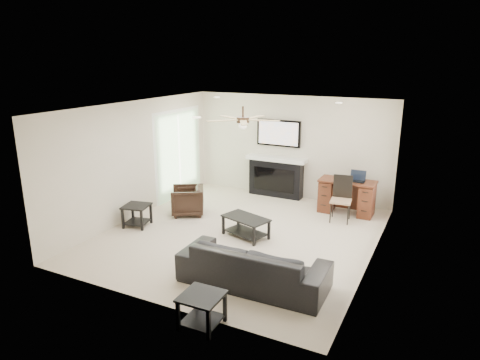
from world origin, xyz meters
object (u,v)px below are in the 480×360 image
at_px(desk, 347,197).
at_px(armchair, 187,201).
at_px(sofa, 253,265).
at_px(fireplace_unit, 276,159).
at_px(coffee_table, 246,227).

bearing_deg(desk, armchair, -152.32).
relative_size(sofa, desk, 1.85).
height_order(sofa, desk, desk).
xyz_separation_m(armchair, fireplace_unit, (1.26, 2.09, 0.64)).
relative_size(coffee_table, fireplace_unit, 0.47).
xyz_separation_m(fireplace_unit, desk, (1.88, -0.44, -0.57)).
distance_m(coffee_table, desk, 2.63).
bearing_deg(sofa, armchair, -40.72).
xyz_separation_m(armchair, desk, (3.13, 1.64, 0.06)).
bearing_deg(sofa, coffee_table, -61.77).
height_order(coffee_table, desk, desk).
bearing_deg(fireplace_unit, coffee_table, -80.43).
distance_m(armchair, desk, 3.54).
xyz_separation_m(coffee_table, desk, (1.43, 2.19, 0.18)).
relative_size(sofa, coffee_table, 2.51).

